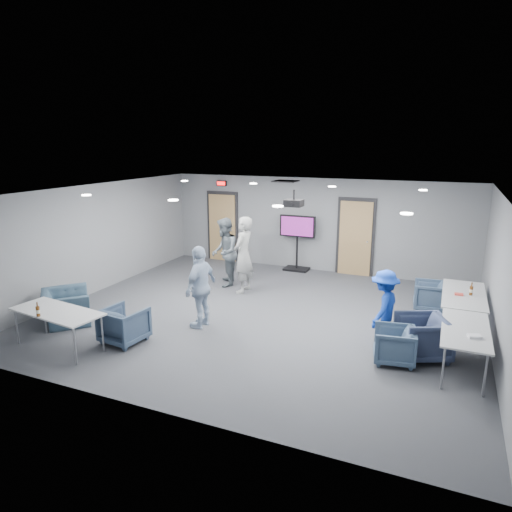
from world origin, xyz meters
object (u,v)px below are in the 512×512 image
at_px(person_c, 201,287).
at_px(chair_right_a, 430,296).
at_px(person_b, 224,252).
at_px(table_right_b, 465,331).
at_px(bottle_right, 471,290).
at_px(tv_stand, 297,239).
at_px(chair_right_c, 394,345).
at_px(table_front_left, 57,313).
at_px(projector, 294,203).
at_px(bottle_front, 38,311).
at_px(chair_right_b, 423,337).
at_px(person_a, 243,255).
at_px(table_right_a, 464,296).
at_px(chair_front_b, 66,307).
at_px(person_d, 384,307).
at_px(chair_front_a, 124,325).

xyz_separation_m(person_c, chair_right_a, (4.27, 2.86, -0.52)).
bearing_deg(person_b, table_right_b, 42.83).
bearing_deg(person_b, bottle_right, 60.18).
bearing_deg(tv_stand, bottle_right, -31.89).
distance_m(person_b, chair_right_a, 5.12).
xyz_separation_m(chair_right_c, table_front_left, (-5.72, -1.85, 0.37)).
height_order(person_c, projector, projector).
relative_size(person_c, table_front_left, 0.91).
height_order(chair_right_a, bottle_front, bottle_front).
relative_size(chair_right_b, tv_stand, 0.51).
height_order(person_a, projector, projector).
bearing_deg(table_right_a, person_a, 85.98).
height_order(person_b, chair_right_c, person_b).
relative_size(chair_front_b, projector, 2.73).
height_order(table_right_a, bottle_right, bottle_right).
height_order(person_c, chair_right_b, person_c).
bearing_deg(chair_right_b, table_right_a, 134.46).
relative_size(table_front_left, bottle_right, 7.12).
distance_m(person_d, table_right_a, 1.95).
bearing_deg(table_right_a, bottle_right, -103.58).
height_order(chair_right_a, chair_front_b, chair_front_b).
xyz_separation_m(person_b, table_right_b, (5.74, -2.56, -0.21)).
distance_m(person_a, table_right_b, 5.54).
distance_m(chair_right_a, chair_front_b, 7.95).
height_order(table_right_b, bottle_right, bottle_right).
xyz_separation_m(chair_right_b, table_right_b, (0.65, -0.20, 0.30)).
relative_size(bottle_front, bottle_right, 1.00).
relative_size(person_c, chair_front_a, 2.25).
relative_size(chair_front_a, bottle_front, 2.87).
distance_m(person_d, projector, 3.01).
bearing_deg(table_right_a, projector, 93.16).
bearing_deg(person_b, tv_stand, 126.06).
xyz_separation_m(chair_front_a, table_front_left, (-0.93, -0.69, 0.34)).
distance_m(chair_right_c, chair_front_b, 6.61).
bearing_deg(chair_front_b, bottle_right, -115.42).
bearing_deg(person_c, chair_right_c, 91.38).
bearing_deg(chair_right_a, table_right_a, 32.88).
bearing_deg(person_a, chair_right_a, 97.98).
bearing_deg(tv_stand, chair_front_b, -118.94).
bearing_deg(table_right_a, chair_right_a, 36.89).
xyz_separation_m(chair_right_c, tv_stand, (-3.37, 4.89, 0.61)).
relative_size(chair_front_a, projector, 1.97).
distance_m(person_d, chair_front_b, 6.46).
bearing_deg(chair_front_a, bottle_right, -145.40).
relative_size(person_a, person_d, 1.35).
relative_size(chair_right_a, table_front_left, 0.38).
bearing_deg(table_front_left, table_right_b, 23.93).
bearing_deg(chair_right_c, chair_front_a, -85.31).
bearing_deg(bottle_right, person_b, 173.30).
bearing_deg(chair_right_a, chair_front_b, -65.42).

